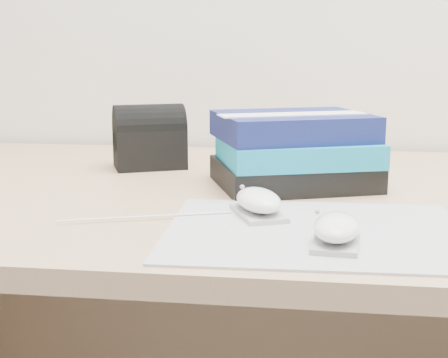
# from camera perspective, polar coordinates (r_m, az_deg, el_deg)

# --- Properties ---
(desk) EXTENTS (1.60, 0.80, 0.73)m
(desk) POSITION_cam_1_polar(r_m,az_deg,el_deg) (1.14, 5.98, -11.81)
(desk) COLOR #A6805C
(desk) RESTS_ON ground
(mousepad) EXTENTS (0.37, 0.29, 0.00)m
(mousepad) POSITION_cam_1_polar(r_m,az_deg,el_deg) (0.77, 8.36, -4.75)
(mousepad) COLOR gray
(mousepad) RESTS_ON desk
(mouse_rear) EXTENTS (0.09, 0.11, 0.04)m
(mouse_rear) POSITION_cam_1_polar(r_m,az_deg,el_deg) (0.83, 3.17, -2.14)
(mouse_rear) COLOR #AAAAAD
(mouse_rear) RESTS_ON mousepad
(mouse_front) EXTENTS (0.06, 0.10, 0.04)m
(mouse_front) POSITION_cam_1_polar(r_m,az_deg,el_deg) (0.72, 10.24, -4.56)
(mouse_front) COLOR #9B9A9D
(mouse_front) RESTS_ON mousepad
(usb_cable) EXTENTS (0.22, 0.08, 0.00)m
(usb_cable) POSITION_cam_1_polar(r_m,az_deg,el_deg) (0.83, -7.18, -3.44)
(usb_cable) COLOR white
(usb_cable) RESTS_ON mousepad
(book_stack) EXTENTS (0.29, 0.26, 0.12)m
(book_stack) POSITION_cam_1_polar(r_m,az_deg,el_deg) (1.02, 6.43, 2.62)
(book_stack) COLOR black
(book_stack) RESTS_ON desk
(pouch) EXTENTS (0.15, 0.13, 0.12)m
(pouch) POSITION_cam_1_polar(r_m,az_deg,el_deg) (1.17, -6.85, 3.82)
(pouch) COLOR black
(pouch) RESTS_ON desk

